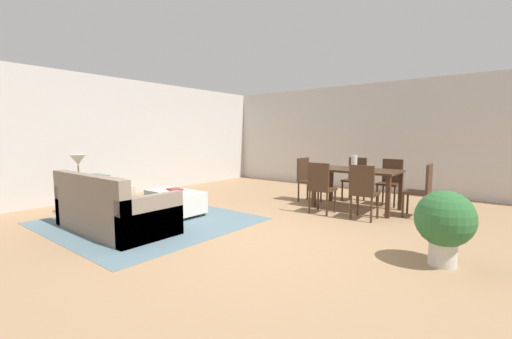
# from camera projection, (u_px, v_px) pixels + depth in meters

# --- Properties ---
(ground_plane) EXTENTS (10.80, 10.80, 0.00)m
(ground_plane) POSITION_uv_depth(u_px,v_px,m) (254.00, 238.00, 4.47)
(ground_plane) COLOR #9E7A56
(wall_back) EXTENTS (9.00, 0.12, 2.70)m
(wall_back) POSITION_uv_depth(u_px,v_px,m) (379.00, 137.00, 8.22)
(wall_back) COLOR beige
(wall_back) RESTS_ON ground_plane
(wall_left) EXTENTS (0.12, 11.00, 2.70)m
(wall_left) POSITION_uv_depth(u_px,v_px,m) (116.00, 137.00, 7.52)
(wall_left) COLOR beige
(wall_left) RESTS_ON ground_plane
(area_rug) EXTENTS (3.00, 2.80, 0.01)m
(area_rug) POSITION_uv_depth(u_px,v_px,m) (149.00, 221.00, 5.37)
(area_rug) COLOR slate
(area_rug) RESTS_ON ground_plane
(couch) EXTENTS (1.95, 0.94, 0.86)m
(couch) POSITION_uv_depth(u_px,v_px,m) (113.00, 210.00, 4.84)
(couch) COLOR gray
(couch) RESTS_ON ground_plane
(ottoman_table) EXTENTS (1.08, 0.56, 0.42)m
(ottoman_table) POSITION_uv_depth(u_px,v_px,m) (175.00, 201.00, 5.81)
(ottoman_table) COLOR silver
(ottoman_table) RESTS_ON ground_plane
(side_table) EXTENTS (0.40, 0.40, 0.54)m
(side_table) POSITION_uv_depth(u_px,v_px,m) (80.00, 191.00, 5.68)
(side_table) COLOR olive
(side_table) RESTS_ON ground_plane
(table_lamp) EXTENTS (0.26, 0.26, 0.53)m
(table_lamp) POSITION_uv_depth(u_px,v_px,m) (78.00, 161.00, 5.63)
(table_lamp) COLOR brown
(table_lamp) RESTS_ON side_table
(dining_table) EXTENTS (1.53, 0.88, 0.76)m
(dining_table) POSITION_uv_depth(u_px,v_px,m) (357.00, 174.00, 6.22)
(dining_table) COLOR #422B1C
(dining_table) RESTS_ON ground_plane
(dining_chair_near_left) EXTENTS (0.41, 0.41, 0.92)m
(dining_chair_near_left) POSITION_uv_depth(u_px,v_px,m) (321.00, 185.00, 5.83)
(dining_chair_near_left) COLOR #422B1C
(dining_chair_near_left) RESTS_ON ground_plane
(dining_chair_near_right) EXTENTS (0.41, 0.41, 0.92)m
(dining_chair_near_right) POSITION_uv_depth(u_px,v_px,m) (363.00, 189.00, 5.38)
(dining_chair_near_right) COLOR #422B1C
(dining_chair_near_right) RESTS_ON ground_plane
(dining_chair_far_left) EXTENTS (0.43, 0.43, 0.92)m
(dining_chair_far_left) POSITION_uv_depth(u_px,v_px,m) (355.00, 176.00, 7.08)
(dining_chair_far_left) COLOR #422B1C
(dining_chair_far_left) RESTS_ON ground_plane
(dining_chair_far_right) EXTENTS (0.41, 0.41, 0.92)m
(dining_chair_far_right) POSITION_uv_depth(u_px,v_px,m) (391.00, 179.00, 6.60)
(dining_chair_far_right) COLOR #422B1C
(dining_chair_far_right) RESTS_ON ground_plane
(dining_chair_head_east) EXTENTS (0.41, 0.41, 0.92)m
(dining_chair_head_east) POSITION_uv_depth(u_px,v_px,m) (422.00, 188.00, 5.53)
(dining_chair_head_east) COLOR #422B1C
(dining_chair_head_east) RESTS_ON ground_plane
(dining_chair_head_west) EXTENTS (0.42, 0.42, 0.92)m
(dining_chair_head_west) POSITION_uv_depth(u_px,v_px,m) (307.00, 177.00, 6.95)
(dining_chair_head_west) COLOR #422B1C
(dining_chair_head_west) RESTS_ON ground_plane
(vase_centerpiece) EXTENTS (0.11, 0.11, 0.26)m
(vase_centerpiece) POSITION_uv_depth(u_px,v_px,m) (354.00, 162.00, 6.26)
(vase_centerpiece) COLOR silver
(vase_centerpiece) RESTS_ON dining_table
(book_on_ottoman) EXTENTS (0.29, 0.24, 0.03)m
(book_on_ottoman) POSITION_uv_depth(u_px,v_px,m) (175.00, 189.00, 5.85)
(book_on_ottoman) COLOR maroon
(book_on_ottoman) RESTS_ON ottoman_table
(potted_plant) EXTENTS (0.60, 0.60, 0.82)m
(potted_plant) POSITION_uv_depth(u_px,v_px,m) (445.00, 222.00, 3.49)
(potted_plant) COLOR beige
(potted_plant) RESTS_ON ground_plane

